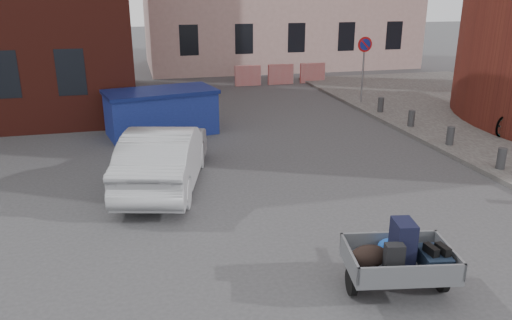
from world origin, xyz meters
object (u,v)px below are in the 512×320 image
object	(u,v)px
trailer	(398,258)
silver_car	(164,156)
bicycle	(512,118)
dumpster	(161,112)

from	to	relation	value
trailer	silver_car	world-z (taller)	silver_car
trailer	bicycle	distance (m)	10.66
trailer	dumpster	bearing A→B (deg)	116.22
dumpster	bicycle	size ratio (longest dim) A/B	1.93
bicycle	trailer	bearing A→B (deg)	107.41
dumpster	trailer	bearing A→B (deg)	-85.66
dumpster	silver_car	distance (m)	4.68
trailer	bicycle	world-z (taller)	trailer
silver_car	trailer	bearing A→B (deg)	134.30
trailer	silver_car	bearing A→B (deg)	130.09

